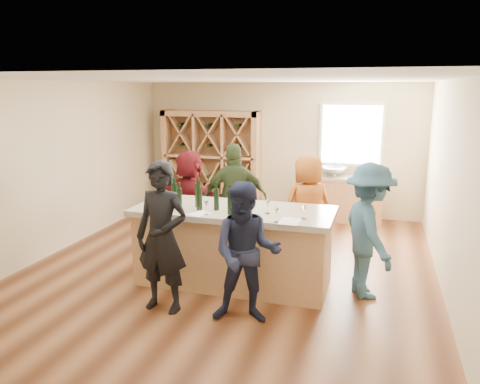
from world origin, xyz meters
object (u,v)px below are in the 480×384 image
(person_far_mid, at_px, (235,199))
(person_far_right, at_px, (307,207))
(wine_rack, at_px, (211,161))
(person_far_left, at_px, (190,199))
(person_near_right, at_px, (246,253))
(wine_bottle_d, at_px, (199,198))
(wine_bottle_f, at_px, (230,203))
(tasting_counter_base, at_px, (234,249))
(sink, at_px, (334,171))
(wine_bottle_c, at_px, (198,195))
(wine_bottle_b, at_px, (180,199))
(wine_bottle_e, at_px, (216,199))
(person_server, at_px, (369,231))
(wine_bottle_a, at_px, (175,195))
(person_near_left, at_px, (162,237))

(person_far_mid, distance_m, person_far_right, 1.18)
(wine_rack, bearing_deg, person_far_left, -77.88)
(person_near_right, relative_size, person_far_mid, 0.92)
(wine_bottle_d, relative_size, person_far_mid, 0.18)
(wine_bottle_f, bearing_deg, tasting_counter_base, 99.46)
(sink, xyz_separation_m, wine_bottle_d, (-1.39, -3.92, 0.23))
(wine_rack, distance_m, wine_bottle_d, 4.20)
(wine_bottle_c, bearing_deg, wine_bottle_b, -134.61)
(person_far_right, bearing_deg, wine_bottle_f, 30.13)
(wine_bottle_d, distance_m, person_near_right, 1.25)
(wine_bottle_e, height_order, person_far_left, person_far_left)
(wine_rack, bearing_deg, person_far_mid, -62.11)
(person_far_left, bearing_deg, wine_bottle_d, 140.40)
(person_far_right, bearing_deg, person_server, 96.05)
(sink, xyz_separation_m, wine_bottle_f, (-0.93, -4.00, 0.22))
(tasting_counter_base, distance_m, wine_bottle_e, 0.77)
(wine_bottle_b, relative_size, person_near_right, 0.17)
(wine_bottle_a, height_order, wine_bottle_c, wine_bottle_c)
(person_near_left, bearing_deg, wine_bottle_e, 70.18)
(wine_bottle_a, height_order, person_far_right, person_far_right)
(wine_bottle_b, bearing_deg, person_near_right, -33.26)
(tasting_counter_base, relative_size, person_far_right, 1.55)
(wine_bottle_a, distance_m, person_server, 2.64)
(wine_bottle_c, relative_size, person_near_right, 0.20)
(person_near_right, distance_m, person_server, 1.73)
(person_server, xyz_separation_m, person_far_mid, (-2.15, 1.08, 0.03))
(tasting_counter_base, distance_m, wine_bottle_f, 0.79)
(wine_bottle_d, xyz_separation_m, person_near_right, (0.88, -0.79, -0.41))
(tasting_counter_base, relative_size, wine_bottle_a, 7.99)
(person_far_mid, bearing_deg, person_near_left, 60.92)
(wine_bottle_c, bearing_deg, tasting_counter_base, 6.25)
(wine_rack, relative_size, person_server, 1.24)
(wine_bottle_d, xyz_separation_m, wine_bottle_e, (0.22, 0.07, -0.01))
(tasting_counter_base, relative_size, wine_bottle_e, 8.86)
(wine_rack, height_order, person_near_right, wine_rack)
(wine_bottle_e, xyz_separation_m, person_far_left, (-1.00, 1.46, -0.39))
(wine_bottle_b, bearing_deg, wine_bottle_a, 136.67)
(person_near_left, height_order, person_server, person_near_left)
(wine_bottle_d, bearing_deg, wine_bottle_f, -10.03)
(wine_bottle_a, relative_size, wine_bottle_f, 1.09)
(person_far_left, height_order, wine_bottle_f, person_far_left)
(tasting_counter_base, bearing_deg, wine_rack, 114.50)
(person_server, bearing_deg, person_far_right, 16.22)
(wine_bottle_e, height_order, wine_bottle_f, wine_bottle_f)
(wine_bottle_b, distance_m, wine_bottle_e, 0.50)
(person_server, bearing_deg, wine_bottle_f, 79.68)
(tasting_counter_base, height_order, wine_bottle_b, wine_bottle_b)
(person_far_right, height_order, wine_bottle_f, person_far_right)
(person_far_mid, bearing_deg, person_server, 130.04)
(person_server, relative_size, wine_bottle_f, 5.90)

